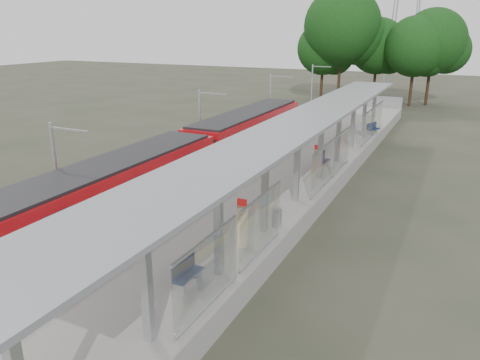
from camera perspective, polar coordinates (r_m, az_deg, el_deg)
name	(u,v)px	position (r m, az deg, el deg)	size (l,w,h in m)	color
trackbed	(232,169)	(31.11, -0.97, 1.30)	(3.00, 70.00, 0.24)	#59544C
platform	(297,173)	(29.35, 6.91, 0.91)	(6.00, 50.00, 1.00)	gray
tactile_strip	(259,160)	(30.08, 2.35, 2.47)	(0.60, 50.00, 0.02)	yellow
end_fence	(373,101)	(52.88, 15.91, 9.22)	(6.00, 0.10, 1.20)	#9EA0A5
train	(195,158)	(26.67, -5.46, 2.68)	(2.74, 27.60, 3.62)	black
canopy	(305,127)	(24.44, 7.88, 6.36)	(3.27, 38.00, 3.66)	#9EA0A5
tree_cluster	(374,38)	(62.10, 15.99, 16.27)	(20.12, 11.13, 14.03)	#382316
catenary_masts	(201,129)	(30.37, -4.76, 6.26)	(2.08, 48.16, 5.40)	#9EA0A5
bench_near	(186,272)	(15.65, -6.57, -11.11)	(0.41, 1.33, 0.91)	#101F51
bench_mid	(322,160)	(28.51, 9.92, 2.41)	(0.60, 1.51, 1.00)	#101F51
bench_far	(372,128)	(38.94, 15.85, 6.11)	(0.89, 1.41, 0.93)	#101F51
info_pillar_near	(242,226)	(18.01, 0.24, -5.62)	(0.44, 0.44, 1.95)	beige
info_pillar_far	(317,161)	(27.55, 9.31, 2.31)	(0.38, 0.38, 1.67)	beige
litter_bin	(277,218)	(19.90, 4.53, -4.65)	(0.41, 0.41, 0.83)	#9EA0A5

